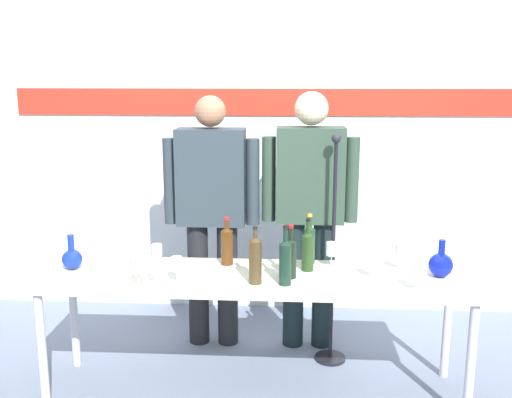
{
  "coord_description": "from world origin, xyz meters",
  "views": [
    {
      "loc": [
        0.2,
        -3.12,
        1.83
      ],
      "look_at": [
        0.0,
        0.15,
        1.13
      ],
      "focal_mm": 40.75,
      "sensor_mm": 36.0,
      "label": 1
    }
  ],
  "objects_px": {
    "wine_glass_left_0": "(157,251)",
    "microphone_stand": "(332,288)",
    "wine_glass_left_1": "(177,265)",
    "wine_glass_left_4": "(155,265)",
    "presenter_right": "(310,204)",
    "wine_bottle_0": "(285,261)",
    "decanter_blue_left": "(72,258)",
    "presenter_left": "(212,205)",
    "display_table": "(254,285)",
    "wine_glass_left_2": "(138,266)",
    "wine_glass_right_0": "(375,261)",
    "wine_glass_right_2": "(332,249)",
    "wine_bottle_1": "(308,250)",
    "wine_bottle_5": "(227,244)",
    "decanter_blue_right": "(441,264)",
    "wine_glass_right_3": "(420,273)",
    "wine_bottle_2": "(255,259)",
    "wine_bottle_4": "(291,256)",
    "wine_glass_right_1": "(401,252)",
    "wine_bottle_3": "(309,243)",
    "wine_glass_left_3": "(137,251)"
  },
  "relations": [
    {
      "from": "presenter_left",
      "to": "wine_bottle_0",
      "type": "relative_size",
      "value": 5.17
    },
    {
      "from": "display_table",
      "to": "wine_glass_left_2",
      "type": "distance_m",
      "value": 0.67
    },
    {
      "from": "presenter_left",
      "to": "wine_glass_right_1",
      "type": "bearing_deg",
      "value": -23.03
    },
    {
      "from": "wine_bottle_1",
      "to": "microphone_stand",
      "type": "relative_size",
      "value": 0.21
    },
    {
      "from": "wine_bottle_1",
      "to": "wine_glass_right_0",
      "type": "bearing_deg",
      "value": -18.59
    },
    {
      "from": "presenter_right",
      "to": "wine_bottle_0",
      "type": "xyz_separation_m",
      "value": [
        -0.15,
        -0.77,
        -0.14
      ]
    },
    {
      "from": "decanter_blue_left",
      "to": "wine_glass_left_3",
      "type": "xyz_separation_m",
      "value": [
        0.39,
        -0.02,
        0.05
      ]
    },
    {
      "from": "wine_glass_left_1",
      "to": "decanter_blue_right",
      "type": "bearing_deg",
      "value": 6.99
    },
    {
      "from": "presenter_left",
      "to": "microphone_stand",
      "type": "height_order",
      "value": "presenter_left"
    },
    {
      "from": "presenter_left",
      "to": "wine_glass_right_3",
      "type": "xyz_separation_m",
      "value": [
        1.2,
        -0.83,
        -0.16
      ]
    },
    {
      "from": "wine_bottle_0",
      "to": "presenter_right",
      "type": "bearing_deg",
      "value": 78.93
    },
    {
      "from": "wine_glass_left_4",
      "to": "wine_glass_right_2",
      "type": "bearing_deg",
      "value": 19.94
    },
    {
      "from": "decanter_blue_left",
      "to": "wine_bottle_4",
      "type": "height_order",
      "value": "wine_bottle_4"
    },
    {
      "from": "wine_glass_right_2",
      "to": "microphone_stand",
      "type": "height_order",
      "value": "microphone_stand"
    },
    {
      "from": "wine_bottle_0",
      "to": "wine_glass_left_1",
      "type": "distance_m",
      "value": 0.59
    },
    {
      "from": "display_table",
      "to": "wine_glass_right_2",
      "type": "relative_size",
      "value": 16.79
    },
    {
      "from": "decanter_blue_left",
      "to": "wine_glass_left_0",
      "type": "bearing_deg",
      "value": 5.98
    },
    {
      "from": "wine_bottle_5",
      "to": "wine_glass_left_4",
      "type": "distance_m",
      "value": 0.5
    },
    {
      "from": "decanter_blue_left",
      "to": "display_table",
      "type": "bearing_deg",
      "value": -1.84
    },
    {
      "from": "display_table",
      "to": "decanter_blue_left",
      "type": "distance_m",
      "value": 1.07
    },
    {
      "from": "decanter_blue_left",
      "to": "presenter_left",
      "type": "relative_size",
      "value": 0.12
    },
    {
      "from": "decanter_blue_left",
      "to": "wine_bottle_1",
      "type": "distance_m",
      "value": 1.37
    },
    {
      "from": "presenter_right",
      "to": "wine_glass_left_2",
      "type": "bearing_deg",
      "value": -137.32
    },
    {
      "from": "presenter_left",
      "to": "decanter_blue_left",
      "type": "bearing_deg",
      "value": -141.4
    },
    {
      "from": "wine_bottle_0",
      "to": "wine_glass_right_3",
      "type": "relative_size",
      "value": 2.39
    },
    {
      "from": "wine_glass_left_2",
      "to": "wine_glass_left_1",
      "type": "bearing_deg",
      "value": 24.27
    },
    {
      "from": "wine_glass_left_4",
      "to": "wine_glass_right_2",
      "type": "relative_size",
      "value": 1.06
    },
    {
      "from": "wine_bottle_1",
      "to": "wine_bottle_5",
      "type": "xyz_separation_m",
      "value": [
        -0.48,
        0.08,
        0.0
      ]
    },
    {
      "from": "wine_bottle_3",
      "to": "wine_bottle_5",
      "type": "height_order",
      "value": "wine_bottle_3"
    },
    {
      "from": "display_table",
      "to": "wine_bottle_2",
      "type": "xyz_separation_m",
      "value": [
        0.01,
        -0.13,
        0.2
      ]
    },
    {
      "from": "presenter_left",
      "to": "presenter_right",
      "type": "distance_m",
      "value": 0.65
    },
    {
      "from": "presenter_right",
      "to": "microphone_stand",
      "type": "bearing_deg",
      "value": -55.36
    },
    {
      "from": "wine_glass_left_1",
      "to": "wine_glass_left_4",
      "type": "bearing_deg",
      "value": -165.79
    },
    {
      "from": "presenter_left",
      "to": "wine_glass_left_3",
      "type": "bearing_deg",
      "value": -119.9
    },
    {
      "from": "wine_bottle_1",
      "to": "wine_glass_right_0",
      "type": "height_order",
      "value": "wine_bottle_1"
    },
    {
      "from": "wine_glass_right_3",
      "to": "wine_glass_right_0",
      "type": "bearing_deg",
      "value": 139.12
    },
    {
      "from": "wine_bottle_0",
      "to": "wine_bottle_3",
      "type": "distance_m",
      "value": 0.4
    },
    {
      "from": "decanter_blue_right",
      "to": "wine_bottle_4",
      "type": "distance_m",
      "value": 0.84
    },
    {
      "from": "wine_bottle_2",
      "to": "wine_glass_right_3",
      "type": "xyz_separation_m",
      "value": [
        0.86,
        -0.07,
        -0.04
      ]
    },
    {
      "from": "wine_glass_left_0",
      "to": "wine_glass_left_2",
      "type": "bearing_deg",
      "value": -94.71
    },
    {
      "from": "wine_bottle_0",
      "to": "wine_glass_right_0",
      "type": "xyz_separation_m",
      "value": [
        0.49,
        0.12,
        -0.03
      ]
    },
    {
      "from": "presenter_left",
      "to": "wine_bottle_4",
      "type": "distance_m",
      "value": 0.86
    },
    {
      "from": "wine_glass_left_2",
      "to": "wine_bottle_4",
      "type": "bearing_deg",
      "value": 13.63
    },
    {
      "from": "wine_glass_left_4",
      "to": "wine_glass_right_3",
      "type": "relative_size",
      "value": 1.12
    },
    {
      "from": "display_table",
      "to": "wine_glass_left_2",
      "type": "height_order",
      "value": "wine_glass_left_2"
    },
    {
      "from": "display_table",
      "to": "wine_glass_left_4",
      "type": "relative_size",
      "value": 15.92
    },
    {
      "from": "wine_glass_left_0",
      "to": "microphone_stand",
      "type": "bearing_deg",
      "value": 17.38
    },
    {
      "from": "presenter_right",
      "to": "wine_glass_right_0",
      "type": "distance_m",
      "value": 0.76
    },
    {
      "from": "wine_glass_left_1",
      "to": "wine_glass_left_4",
      "type": "height_order",
      "value": "wine_glass_left_4"
    },
    {
      "from": "display_table",
      "to": "wine_glass_left_1",
      "type": "height_order",
      "value": "wine_glass_left_1"
    }
  ]
}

